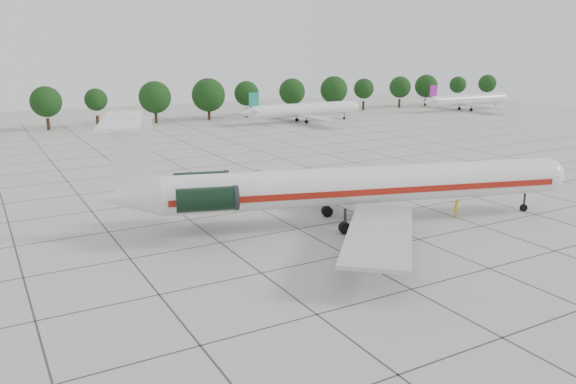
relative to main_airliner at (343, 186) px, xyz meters
name	(u,v)px	position (x,y,z in m)	size (l,w,h in m)	color
ground	(298,229)	(-4.57, 0.79, -3.88)	(260.00, 260.00, 0.00)	#B8B8B0
apron_joints	(234,195)	(-4.57, 15.79, -3.88)	(170.00, 170.00, 0.02)	#383838
main_airliner	(343,186)	(0.00, 0.00, 0.00)	(46.06, 35.34, 10.99)	silver
ground_crew	(456,208)	(11.44, -3.78, -2.94)	(0.69, 0.45, 1.89)	yellow
bg_airliner_d	(305,110)	(38.14, 70.21, -0.97)	(28.24, 27.20, 7.40)	silver
bg_airliner_e	(468,100)	(91.95, 70.40, -0.97)	(28.24, 27.20, 7.40)	silver
tree_line	(46,102)	(-16.26, 85.79, 2.10)	(249.86, 8.44, 10.22)	#332114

